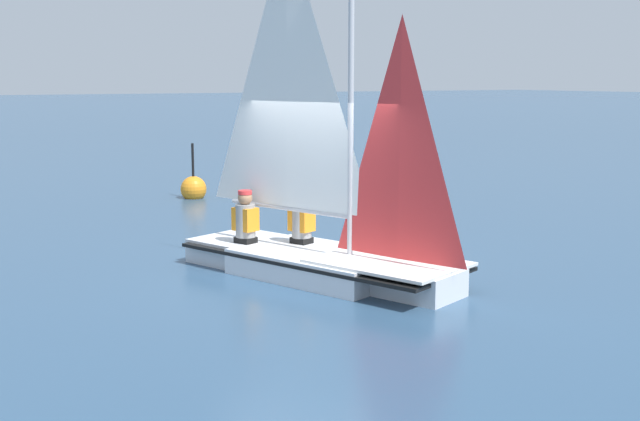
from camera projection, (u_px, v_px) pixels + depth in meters
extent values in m
plane|color=#2D4C6B|center=(320.00, 276.00, 11.59)|extent=(260.00, 260.00, 0.00)
cube|color=silver|center=(320.00, 264.00, 11.56)|extent=(2.23, 2.76, 0.36)
cube|color=silver|center=(419.00, 283.00, 10.49)|extent=(1.12, 1.22, 0.36)
cube|color=silver|center=(237.00, 248.00, 12.63)|extent=(1.54, 1.37, 0.36)
cube|color=black|center=(320.00, 256.00, 11.54)|extent=(2.88, 4.52, 0.05)
cube|color=silver|center=(388.00, 262.00, 10.77)|extent=(1.97, 2.31, 0.04)
cylinder|color=#B7B7BC|center=(351.00, 86.00, 10.80)|extent=(0.08, 0.08, 4.73)
cylinder|color=#B7B7BC|center=(288.00, 208.00, 11.82)|extent=(0.85, 2.19, 0.07)
pyramid|color=white|center=(287.00, 68.00, 11.49)|extent=(0.79, 2.08, 4.02)
pyramid|color=red|center=(400.00, 139.00, 10.40)|extent=(0.54, 1.40, 3.17)
cube|color=black|center=(213.00, 247.00, 12.99)|extent=(0.06, 0.09, 0.25)
cube|color=black|center=(302.00, 252.00, 12.14)|extent=(0.32, 0.34, 0.45)
cylinder|color=gray|center=(302.00, 221.00, 12.06)|extent=(0.38, 0.38, 0.50)
cube|color=orange|center=(302.00, 219.00, 12.06)|extent=(0.36, 0.41, 0.35)
sphere|color=brown|center=(301.00, 198.00, 12.00)|extent=(0.22, 0.22, 0.22)
cylinder|color=blue|center=(301.00, 193.00, 11.99)|extent=(0.27, 0.27, 0.06)
cube|color=black|center=(246.00, 251.00, 12.17)|extent=(0.32, 0.34, 0.45)
cylinder|color=gray|center=(245.00, 221.00, 12.09)|extent=(0.38, 0.38, 0.50)
cube|color=orange|center=(245.00, 219.00, 12.09)|extent=(0.36, 0.41, 0.35)
sphere|color=#A87A56|center=(245.00, 198.00, 12.03)|extent=(0.22, 0.22, 0.22)
cylinder|color=red|center=(245.00, 192.00, 12.02)|extent=(0.27, 0.27, 0.06)
sphere|color=orange|center=(194.00, 189.00, 19.07)|extent=(0.62, 0.62, 0.62)
cylinder|color=black|center=(193.00, 162.00, 18.97)|extent=(0.06, 0.06, 0.88)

